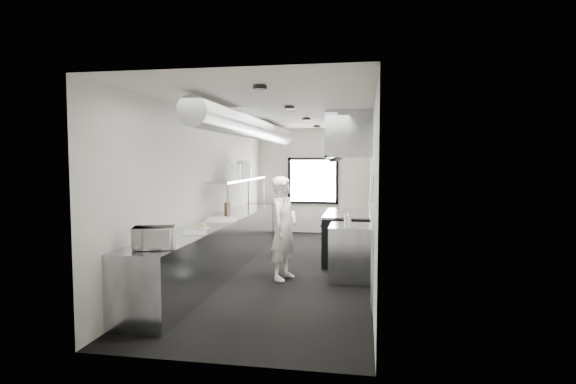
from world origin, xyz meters
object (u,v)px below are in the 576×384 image
at_px(deli_tub_b, 165,234).
at_px(squeeze_bottle_a, 346,222).
at_px(small_plate, 203,228).
at_px(plate_stack_d, 246,169).
at_px(microwave, 154,238).
at_px(squeeze_bottle_c, 348,220).
at_px(range, 347,237).
at_px(plate_stack_c, 243,169).
at_px(plate_stack_b, 235,172).
at_px(pass_shelf, 239,180).
at_px(far_work_table, 265,219).
at_px(prep_counter, 219,246).
at_px(knife_block, 228,208).
at_px(deli_tub_a, 153,240).
at_px(squeeze_bottle_e, 349,217).
at_px(bottle_station, 350,252).
at_px(line_cook, 284,228).
at_px(plate_stack_a, 230,172).
at_px(exhaust_hood, 351,137).
at_px(cutting_board, 221,219).
at_px(squeeze_bottle_d, 346,219).
at_px(squeeze_bottle_b, 349,220).

height_order(deli_tub_b, squeeze_bottle_a, squeeze_bottle_a).
xyz_separation_m(small_plate, squeeze_bottle_a, (2.17, 0.47, 0.08)).
bearing_deg(plate_stack_d, deli_tub_b, -91.23).
distance_m(microwave, squeeze_bottle_c, 3.22).
bearing_deg(range, plate_stack_c, 166.46).
xyz_separation_m(microwave, plate_stack_b, (-0.10, 3.76, 0.68)).
relative_size(plate_stack_c, plate_stack_d, 1.04).
height_order(pass_shelf, far_work_table, pass_shelf).
bearing_deg(prep_counter, plate_stack_d, 91.50).
distance_m(microwave, knife_block, 3.61).
height_order(deli_tub_a, plate_stack_b, plate_stack_b).
xyz_separation_m(far_work_table, squeeze_bottle_e, (2.26, -3.55, 0.53)).
xyz_separation_m(prep_counter, range, (2.19, 1.20, 0.02)).
xyz_separation_m(bottle_station, small_plate, (-2.23, -0.74, 0.46)).
bearing_deg(line_cook, prep_counter, 93.26).
height_order(prep_counter, bottle_station, same).
bearing_deg(small_plate, range, 45.30).
distance_m(plate_stack_d, squeeze_bottle_c, 3.37).
bearing_deg(plate_stack_d, plate_stack_b, -88.49).
bearing_deg(plate_stack_a, squeeze_bottle_e, -17.95).
bearing_deg(deli_tub_a, plate_stack_a, 88.88).
distance_m(bottle_station, knife_block, 2.81).
bearing_deg(pass_shelf, deli_tub_b, -91.70).
bearing_deg(squeeze_bottle_a, range, 91.88).
bearing_deg(deli_tub_b, bottle_station, 33.61).
xyz_separation_m(deli_tub_a, plate_stack_d, (0.06, 4.35, 0.81)).
bearing_deg(deli_tub_a, prep_counter, 87.19).
xyz_separation_m(plate_stack_d, squeeze_bottle_a, (2.30, -2.58, -0.76)).
distance_m(line_cook, deli_tub_b, 2.03).
height_order(line_cook, plate_stack_a, plate_stack_a).
relative_size(exhaust_hood, plate_stack_b, 7.55).
bearing_deg(exhaust_hood, microwave, -120.04).
bearing_deg(exhaust_hood, cutting_board, -152.50).
relative_size(pass_shelf, squeeze_bottle_d, 18.93).
relative_size(bottle_station, squeeze_bottle_b, 4.57).
bearing_deg(plate_stack_a, microwave, -88.09).
distance_m(line_cook, plate_stack_c, 2.58).
bearing_deg(plate_stack_a, prep_counter, -86.88).
relative_size(far_work_table, squeeze_bottle_b, 6.10).
xyz_separation_m(plate_stack_b, squeeze_bottle_a, (2.27, -1.66, -0.73)).
xyz_separation_m(plate_stack_b, plate_stack_d, (-0.02, 0.92, 0.04)).
relative_size(squeeze_bottle_a, squeeze_bottle_e, 1.07).
bearing_deg(deli_tub_b, pass_shelf, 88.30).
height_order(plate_stack_b, squeeze_bottle_c, plate_stack_b).
bearing_deg(small_plate, pass_shelf, 92.62).
bearing_deg(pass_shelf, plate_stack_a, -90.76).
relative_size(squeeze_bottle_c, squeeze_bottle_e, 1.02).
height_order(range, microwave, microwave).
bearing_deg(squeeze_bottle_c, plate_stack_d, 134.92).
distance_m(exhaust_hood, pass_shelf, 2.46).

